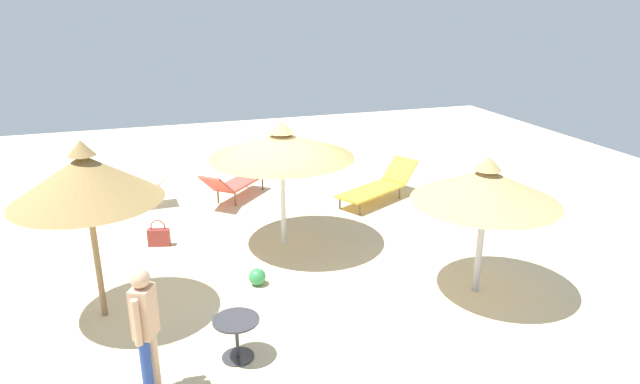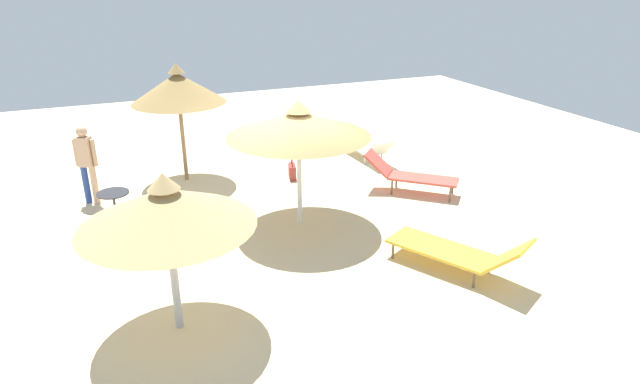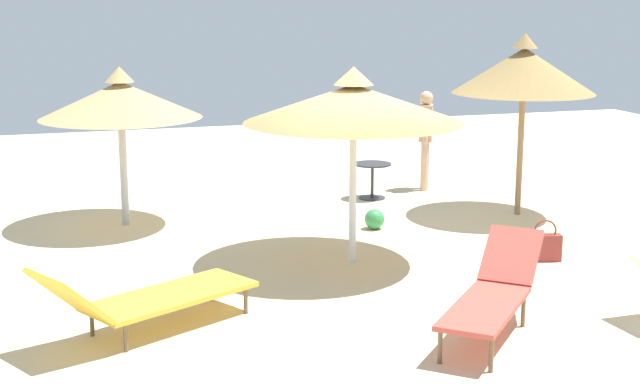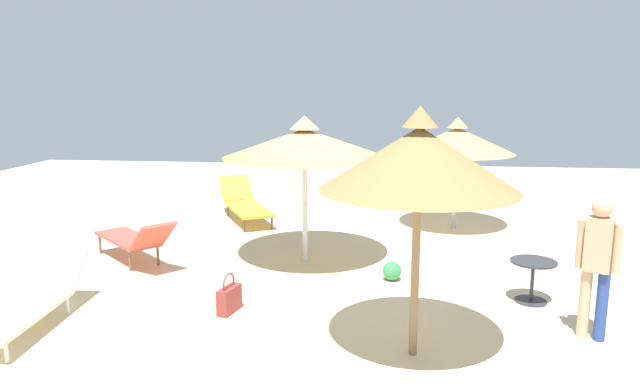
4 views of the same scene
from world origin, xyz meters
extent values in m
cube|color=beige|center=(0.00, 0.00, -0.05)|extent=(24.00, 24.00, 0.10)
cylinder|color=#B2B2B7|center=(-2.48, -2.82, 1.00)|extent=(0.11, 0.11, 2.00)
cone|color=tan|center=(-2.48, -2.82, 1.82)|extent=(2.30, 2.30, 0.52)
cone|color=tan|center=(-2.48, -2.82, 2.18)|extent=(0.41, 0.41, 0.22)
cylinder|color=olive|center=(-1.36, 2.93, 1.06)|extent=(0.09, 0.09, 2.11)
cone|color=#997A47|center=(-1.36, 2.93, 2.18)|extent=(2.10, 2.10, 0.67)
cone|color=#997A47|center=(-1.36, 2.93, 2.61)|extent=(0.38, 0.38, 0.22)
cylinder|color=white|center=(0.28, -0.30, 1.02)|extent=(0.09, 0.09, 2.04)
cone|color=#997A47|center=(0.28, -0.30, 1.99)|extent=(2.69, 2.69, 0.47)
cone|color=#997A47|center=(0.28, -0.30, 2.32)|extent=(0.48, 0.48, 0.22)
cube|color=gold|center=(1.84, -2.79, 0.31)|extent=(1.44, 1.88, 0.05)
cylinder|color=brown|center=(1.23, -2.28, 0.14)|extent=(0.04, 0.04, 0.28)
cylinder|color=brown|center=(1.75, -2.00, 0.14)|extent=(0.04, 0.04, 0.28)
cylinder|color=brown|center=(1.93, -3.59, 0.14)|extent=(0.04, 0.04, 0.28)
cylinder|color=brown|center=(2.45, -3.31, 0.14)|extent=(0.04, 0.04, 0.28)
cube|color=gold|center=(2.37, -3.80, 0.57)|extent=(0.87, 0.81, 0.52)
cube|color=#CC4C3F|center=(3.27, -0.02, 0.37)|extent=(1.49, 1.43, 0.05)
cylinder|color=brown|center=(3.90, -0.27, 0.17)|extent=(0.04, 0.04, 0.34)
cylinder|color=brown|center=(3.58, -0.62, 0.17)|extent=(0.04, 0.04, 0.34)
cylinder|color=brown|center=(2.97, 0.58, 0.17)|extent=(0.04, 0.04, 0.34)
cylinder|color=brown|center=(2.65, 0.23, 0.17)|extent=(0.04, 0.04, 0.34)
cube|color=#CC4C3F|center=(2.52, 0.66, 0.62)|extent=(0.80, 0.80, 0.49)
cylinder|color=tan|center=(-3.37, 2.27, 0.42)|extent=(0.13, 0.13, 0.83)
cylinder|color=navy|center=(-3.53, 2.35, 0.42)|extent=(0.13, 0.13, 0.83)
cube|color=tan|center=(-3.45, 2.31, 1.14)|extent=(0.35, 0.32, 0.62)
sphere|color=tan|center=(-3.45, 2.31, 1.57)|extent=(0.23, 0.23, 0.23)
cylinder|color=tan|center=(-3.28, 2.23, 1.12)|extent=(0.09, 0.09, 0.57)
cylinder|color=tan|center=(-3.62, 2.40, 1.12)|extent=(0.09, 0.09, 0.57)
cube|color=maroon|center=(0.96, 2.01, 0.17)|extent=(0.25, 0.43, 0.34)
torus|color=maroon|center=(0.96, 2.01, 0.39)|extent=(0.10, 0.28, 0.29)
cylinder|color=#2D2D33|center=(-3.05, 1.21, 0.57)|extent=(0.62, 0.62, 0.02)
cylinder|color=#2D2D33|center=(-3.05, 1.21, 0.28)|extent=(0.05, 0.05, 0.56)
cylinder|color=#2D2D33|center=(-3.05, 1.21, 0.01)|extent=(0.43, 0.43, 0.02)
sphere|color=#338C4C|center=(-1.17, 0.54, 0.14)|extent=(0.29, 0.29, 0.29)
camera|label=1|loc=(-9.35, 2.13, 4.54)|focal=31.21mm
camera|label=2|loc=(-3.13, -9.41, 4.63)|focal=30.58mm
camera|label=3|loc=(10.78, -4.01, 3.31)|focal=51.87mm
camera|label=4|loc=(-0.98, 8.85, 2.94)|focal=31.93mm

